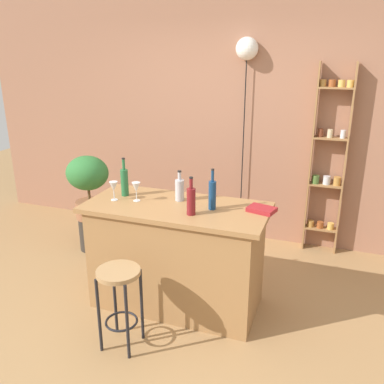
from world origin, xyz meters
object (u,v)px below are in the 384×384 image
object	(u,v)px
wine_glass_left	(136,188)
pendant_globe_light	(247,51)
potted_plant	(88,181)
wine_glass_center	(114,187)
bottle_vinegar	(125,181)
bottle_soda_blue	(180,189)
bottle_wine_red	(212,194)
plant_stool	(92,233)
cookbook	(262,209)
bottle_sauce_amber	(191,200)
bar_stool	(119,290)
spice_shelf	(328,161)

from	to	relation	value
wine_glass_left	pendant_globe_light	world-z (taller)	pendant_globe_light
potted_plant	pendant_globe_light	distance (m)	2.19
wine_glass_left	wine_glass_center	world-z (taller)	same
bottle_vinegar	pendant_globe_light	bearing A→B (deg)	63.74
potted_plant	wine_glass_center	distance (m)	1.07
bottle_soda_blue	bottle_wine_red	size ratio (longest dim) A/B	0.78
plant_stool	bottle_vinegar	world-z (taller)	bottle_vinegar
potted_plant	cookbook	size ratio (longest dim) A/B	3.35
bottle_sauce_amber	plant_stool	bearing A→B (deg)	151.21
plant_stool	potted_plant	xyz separation A→B (m)	(0.00, 0.00, 0.62)
bottle_vinegar	pendant_globe_light	xyz separation A→B (m)	(0.72, 1.46, 1.08)
bar_stool	spice_shelf	world-z (taller)	spice_shelf
bottle_wine_red	cookbook	bearing A→B (deg)	11.58
plant_stool	wine_glass_left	world-z (taller)	wine_glass_left
potted_plant	spice_shelf	bearing A→B (deg)	19.18
plant_stool	bottle_wine_red	xyz separation A→B (m)	(1.60, -0.65, 0.87)
bottle_vinegar	wine_glass_left	size ratio (longest dim) A/B	2.07
bottle_vinegar	pendant_globe_light	distance (m)	1.95
bottle_soda_blue	spice_shelf	bearing A→B (deg)	50.51
spice_shelf	bottle_sauce_amber	size ratio (longest dim) A/B	6.72
spice_shelf	bottle_vinegar	world-z (taller)	spice_shelf
bar_stool	spice_shelf	distance (m)	2.60
spice_shelf	bottle_vinegar	size ratio (longest dim) A/B	6.01
spice_shelf	potted_plant	bearing A→B (deg)	-160.82
bar_stool	bottle_vinegar	distance (m)	1.00
spice_shelf	pendant_globe_light	distance (m)	1.44
spice_shelf	cookbook	xyz separation A→B (m)	(-0.44, -1.41, -0.09)
wine_glass_center	pendant_globe_light	xyz separation A→B (m)	(0.75, 1.60, 1.09)
spice_shelf	potted_plant	xyz separation A→B (m)	(-2.43, -0.84, -0.22)
wine_glass_center	cookbook	world-z (taller)	wine_glass_center
bottle_wine_red	wine_glass_center	world-z (taller)	bottle_wine_red
spice_shelf	wine_glass_left	size ratio (longest dim) A/B	12.47
bottle_vinegar	bottle_soda_blue	size ratio (longest dim) A/B	1.29
pendant_globe_light	plant_stool	bearing A→B (deg)	-149.92
bar_stool	pendant_globe_light	size ratio (longest dim) A/B	0.28
plant_stool	bottle_sauce_amber	distance (m)	1.89
potted_plant	wine_glass_left	xyz separation A→B (m)	(0.94, -0.68, 0.24)
wine_glass_left	pendant_globe_light	bearing A→B (deg)	70.14
bar_stool	bottle_wine_red	size ratio (longest dim) A/B	1.91
bottle_sauce_amber	bottle_wine_red	size ratio (longest dim) A/B	0.91
bar_stool	potted_plant	bearing A→B (deg)	129.81
plant_stool	pendant_globe_light	size ratio (longest dim) A/B	0.17
bottle_wine_red	cookbook	world-z (taller)	bottle_wine_red
plant_stool	wine_glass_left	xyz separation A→B (m)	(0.94, -0.68, 0.86)
bottle_wine_red	bar_stool	bearing A→B (deg)	-125.95
bar_stool	cookbook	bearing A→B (deg)	40.79
bottle_vinegar	bottle_soda_blue	bearing A→B (deg)	4.86
potted_plant	cookbook	xyz separation A→B (m)	(1.99, -0.57, 0.14)
bar_stool	potted_plant	xyz separation A→B (m)	(-1.11, 1.33, 0.33)
plant_stool	bottle_vinegar	xyz separation A→B (m)	(0.78, -0.59, 0.87)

